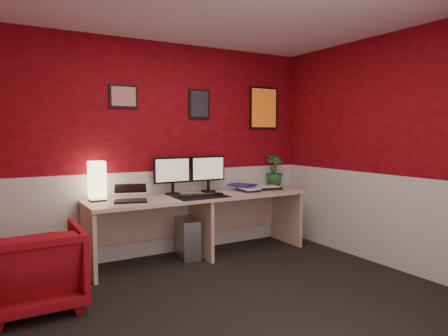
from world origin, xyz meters
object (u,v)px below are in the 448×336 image
(monitor_left, at_px, (173,170))
(monitor_right, at_px, (208,168))
(armchair, at_px, (35,268))
(potted_plant, at_px, (275,171))
(shoji_lamp, at_px, (97,182))
(desk, at_px, (201,226))
(zen_tray, at_px, (266,188))
(pc_tower, at_px, (187,238))
(laptop, at_px, (131,191))

(monitor_left, xyz_separation_m, monitor_right, (0.47, -0.00, 0.00))
(monitor_left, distance_m, armchair, 1.86)
(monitor_right, height_order, potted_plant, monitor_right)
(shoji_lamp, height_order, monitor_left, monitor_left)
(desk, distance_m, monitor_right, 0.71)
(potted_plant, distance_m, armchair, 3.19)
(monitor_left, bearing_deg, shoji_lamp, -179.50)
(zen_tray, relative_size, pc_tower, 0.78)
(monitor_right, xyz_separation_m, pc_tower, (-0.34, -0.11, -0.80))
(desk, xyz_separation_m, monitor_left, (-0.26, 0.19, 0.66))
(monitor_left, bearing_deg, laptop, -156.94)
(zen_tray, relative_size, armchair, 0.47)
(armchair, bearing_deg, shoji_lamp, -131.66)
(desk, height_order, laptop, laptop)
(desk, distance_m, potted_plant, 1.36)
(shoji_lamp, bearing_deg, armchair, -131.98)
(pc_tower, xyz_separation_m, armchair, (-1.68, -0.66, 0.12))
(laptop, relative_size, potted_plant, 0.78)
(potted_plant, bearing_deg, monitor_left, -179.62)
(shoji_lamp, bearing_deg, potted_plant, 0.42)
(laptop, xyz_separation_m, potted_plant, (2.06, 0.26, 0.10))
(potted_plant, relative_size, armchair, 0.56)
(monitor_left, bearing_deg, pc_tower, -40.72)
(laptop, distance_m, armchair, 1.22)
(zen_tray, bearing_deg, monitor_right, 166.51)
(desk, height_order, potted_plant, potted_plant)
(zen_tray, distance_m, armchair, 2.85)
(desk, height_order, monitor_right, monitor_right)
(monitor_right, relative_size, potted_plant, 1.37)
(laptop, xyz_separation_m, pc_tower, (0.71, 0.13, -0.61))
(monitor_right, height_order, pc_tower, monitor_right)
(monitor_left, distance_m, zen_tray, 1.25)
(pc_tower, bearing_deg, armchair, -149.25)
(shoji_lamp, bearing_deg, desk, -9.32)
(monitor_left, relative_size, potted_plant, 1.37)
(desk, distance_m, armchair, 1.91)
(laptop, distance_m, monitor_left, 0.65)
(zen_tray, xyz_separation_m, potted_plant, (0.28, 0.19, 0.20))
(laptop, xyz_separation_m, monitor_right, (1.05, 0.24, 0.18))
(monitor_right, distance_m, potted_plant, 1.02)
(laptop, bearing_deg, desk, 20.64)
(monitor_left, relative_size, pc_tower, 1.29)
(monitor_left, distance_m, pc_tower, 0.81)
(monitor_right, bearing_deg, desk, -136.99)
(laptop, bearing_deg, monitor_left, 40.09)
(shoji_lamp, xyz_separation_m, zen_tray, (2.07, -0.17, -0.18))
(shoji_lamp, distance_m, monitor_left, 0.87)
(monitor_right, bearing_deg, laptop, -166.94)
(desk, distance_m, zen_tray, 1.02)
(shoji_lamp, height_order, laptop, shoji_lamp)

